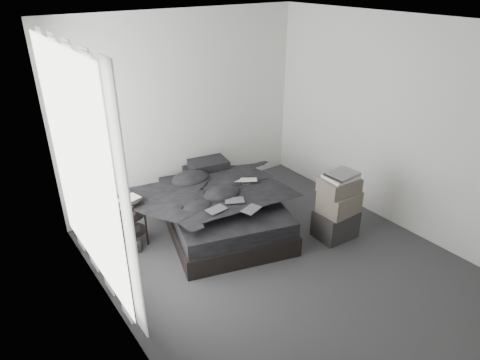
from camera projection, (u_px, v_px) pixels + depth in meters
floor at (281, 264)px, 4.90m from camera, size 3.60×4.20×0.01m
ceiling at (293, 24)px, 3.74m from camera, size 3.60×4.20×0.01m
wall_back at (185, 110)px, 5.85m from camera, size 3.60×0.01×2.60m
wall_left at (114, 214)px, 3.38m from camera, size 0.01×4.20×2.60m
wall_right at (396, 126)px, 5.26m from camera, size 0.01×4.20×2.60m
window_left at (81, 168)px, 4.03m from camera, size 0.02×2.00×2.30m
curtain_left at (87, 174)px, 4.08m from camera, size 0.06×2.12×2.48m
bed at (223, 220)px, 5.53m from camera, size 1.81×2.11×0.24m
mattress at (222, 205)px, 5.43m from camera, size 1.74×2.04×0.19m
duvet at (223, 193)px, 5.30m from camera, size 1.70×1.84×0.21m
pillow_lower at (204, 172)px, 5.94m from camera, size 0.62×0.50×0.12m
pillow_upper at (208, 164)px, 5.89m from camera, size 0.56×0.43×0.11m
laptop at (246, 177)px, 5.43m from camera, size 0.34×0.31×0.02m
comic_a at (216, 204)px, 4.82m from camera, size 0.24×0.17×0.01m
comic_b at (234, 195)px, 5.01m from camera, size 0.27×0.24×0.01m
comic_c at (251, 203)px, 4.82m from camera, size 0.26×0.21×0.01m
side_stand at (131, 222)px, 5.12m from camera, size 0.37×0.37×0.63m
papers at (129, 199)px, 4.98m from camera, size 0.28×0.23×0.01m
floor_books at (133, 246)px, 5.11m from camera, size 0.14×0.20×0.13m
box_lower at (335, 224)px, 5.34m from camera, size 0.50×0.40×0.36m
box_mid at (339, 202)px, 5.19m from camera, size 0.45×0.36×0.27m
box_upper at (339, 185)px, 5.09m from camera, size 0.46×0.39×0.19m
art_book_white at (341, 177)px, 5.04m from camera, size 0.38×0.31×0.04m
art_book_snake at (342, 174)px, 5.03m from camera, size 0.37×0.30×0.03m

